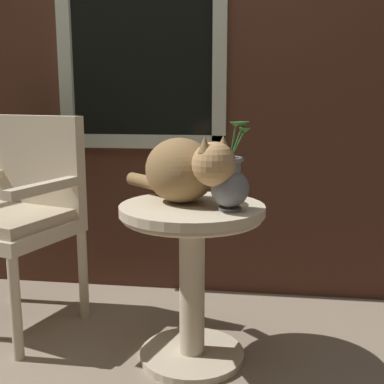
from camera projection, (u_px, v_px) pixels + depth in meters
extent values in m
plane|color=gray|center=(138.00, 374.00, 1.87)|extent=(6.00, 6.00, 0.00)
cube|color=#47281C|center=(176.00, 44.00, 2.48)|extent=(4.00, 0.04, 2.60)
cube|color=beige|center=(142.00, 141.00, 2.56)|extent=(0.87, 0.03, 0.07)
cube|color=beige|center=(65.00, 58.00, 2.53)|extent=(0.07, 0.03, 0.85)
cube|color=beige|center=(220.00, 56.00, 2.42)|extent=(0.07, 0.03, 0.85)
cube|color=black|center=(142.00, 57.00, 2.49)|extent=(0.78, 0.01, 0.83)
cylinder|color=beige|center=(192.00, 354.00, 1.98)|extent=(0.42, 0.42, 0.03)
cylinder|color=beige|center=(192.00, 284.00, 1.93)|extent=(0.10, 0.10, 0.57)
cylinder|color=beige|center=(192.00, 209.00, 1.87)|extent=(0.56, 0.56, 0.03)
torus|color=beige|center=(192.00, 216.00, 1.87)|extent=(0.54, 0.54, 0.02)
cylinder|color=beige|center=(16.00, 309.00, 1.94)|extent=(0.04, 0.04, 0.43)
cylinder|color=beige|center=(11.00, 261.00, 2.51)|extent=(0.04, 0.04, 0.43)
cylinder|color=beige|center=(83.00, 275.00, 2.31)|extent=(0.04, 0.04, 0.43)
cube|color=beige|center=(9.00, 230.00, 2.18)|extent=(0.62, 0.60, 0.06)
cube|color=#BBA98B|center=(8.00, 218.00, 2.17)|extent=(0.57, 0.55, 0.05)
cube|color=beige|center=(38.00, 165.00, 2.31)|extent=(0.50, 0.21, 0.46)
cube|color=beige|center=(46.00, 187.00, 2.04)|extent=(0.18, 0.42, 0.04)
ellipsoid|color=olive|center=(180.00, 170.00, 1.89)|extent=(0.39, 0.39, 0.25)
sphere|color=tan|center=(214.00, 164.00, 1.74)|extent=(0.16, 0.16, 0.16)
cone|color=olive|center=(205.00, 145.00, 1.69)|extent=(0.05, 0.05, 0.06)
cone|color=olive|center=(223.00, 143.00, 1.75)|extent=(0.05, 0.05, 0.06)
cylinder|color=olive|center=(149.00, 182.00, 2.06)|extent=(0.24, 0.22, 0.06)
cylinder|color=slate|center=(230.00, 209.00, 1.77)|extent=(0.08, 0.08, 0.01)
ellipsoid|color=slate|center=(230.00, 188.00, 1.76)|extent=(0.14, 0.14, 0.14)
cylinder|color=slate|center=(230.00, 167.00, 1.75)|extent=(0.08, 0.08, 0.05)
torus|color=slate|center=(230.00, 159.00, 1.74)|extent=(0.10, 0.10, 0.02)
cylinder|color=#387533|center=(237.00, 145.00, 1.73)|extent=(0.05, 0.01, 0.10)
cone|color=#387533|center=(245.00, 130.00, 1.72)|extent=(0.04, 0.04, 0.02)
cylinder|color=#387533|center=(233.00, 142.00, 1.71)|extent=(0.02, 0.04, 0.13)
cone|color=#387533|center=(236.00, 125.00, 1.68)|extent=(0.04, 0.04, 0.02)
cylinder|color=#387533|center=(237.00, 142.00, 1.73)|extent=(0.05, 0.01, 0.13)
cone|color=#387533|center=(243.00, 124.00, 1.72)|extent=(0.04, 0.04, 0.02)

